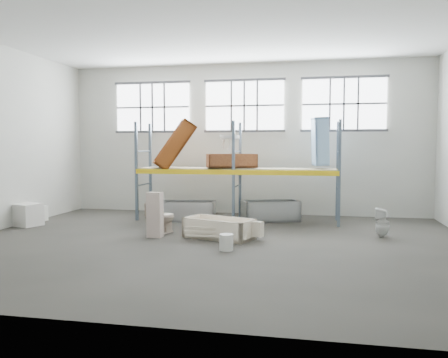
% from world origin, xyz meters
% --- Properties ---
extents(floor, '(12.00, 10.00, 0.10)m').
position_xyz_m(floor, '(0.00, 0.00, -0.05)').
color(floor, '#403D37').
rests_on(floor, ground).
extents(ceiling, '(12.00, 10.00, 0.10)m').
position_xyz_m(ceiling, '(0.00, 0.00, 5.05)').
color(ceiling, silver).
rests_on(ceiling, ground).
extents(wall_back, '(12.00, 0.10, 5.00)m').
position_xyz_m(wall_back, '(0.00, 5.05, 2.50)').
color(wall_back, beige).
rests_on(wall_back, ground).
extents(wall_front, '(12.00, 0.10, 5.00)m').
position_xyz_m(wall_front, '(0.00, -5.05, 2.50)').
color(wall_front, '#9E9E92').
rests_on(wall_front, ground).
extents(window_left, '(2.60, 0.04, 1.60)m').
position_xyz_m(window_left, '(-3.20, 4.94, 3.60)').
color(window_left, white).
rests_on(window_left, wall_back).
extents(window_mid, '(2.60, 0.04, 1.60)m').
position_xyz_m(window_mid, '(0.00, 4.94, 3.60)').
color(window_mid, white).
rests_on(window_mid, wall_back).
extents(window_right, '(2.60, 0.04, 1.60)m').
position_xyz_m(window_right, '(3.20, 4.94, 3.60)').
color(window_right, white).
rests_on(window_right, wall_back).
extents(rack_upright_la, '(0.08, 0.08, 3.00)m').
position_xyz_m(rack_upright_la, '(-3.00, 2.90, 1.50)').
color(rack_upright_la, slate).
rests_on(rack_upright_la, floor).
extents(rack_upright_lb, '(0.08, 0.08, 3.00)m').
position_xyz_m(rack_upright_lb, '(-3.00, 4.10, 1.50)').
color(rack_upright_lb, slate).
rests_on(rack_upright_lb, floor).
extents(rack_upright_ma, '(0.08, 0.08, 3.00)m').
position_xyz_m(rack_upright_ma, '(0.00, 2.90, 1.50)').
color(rack_upright_ma, slate).
rests_on(rack_upright_ma, floor).
extents(rack_upright_mb, '(0.08, 0.08, 3.00)m').
position_xyz_m(rack_upright_mb, '(0.00, 4.10, 1.50)').
color(rack_upright_mb, slate).
rests_on(rack_upright_mb, floor).
extents(rack_upright_ra, '(0.08, 0.08, 3.00)m').
position_xyz_m(rack_upright_ra, '(3.00, 2.90, 1.50)').
color(rack_upright_ra, slate).
rests_on(rack_upright_ra, floor).
extents(rack_upright_rb, '(0.08, 0.08, 3.00)m').
position_xyz_m(rack_upright_rb, '(3.00, 4.10, 1.50)').
color(rack_upright_rb, slate).
rests_on(rack_upright_rb, floor).
extents(rack_beam_front, '(6.00, 0.10, 0.14)m').
position_xyz_m(rack_beam_front, '(0.00, 2.90, 1.50)').
color(rack_beam_front, yellow).
rests_on(rack_beam_front, floor).
extents(rack_beam_back, '(6.00, 0.10, 0.14)m').
position_xyz_m(rack_beam_back, '(0.00, 4.10, 1.50)').
color(rack_beam_back, yellow).
rests_on(rack_beam_back, floor).
extents(shelf_deck, '(5.90, 1.10, 0.03)m').
position_xyz_m(shelf_deck, '(0.00, 3.50, 1.58)').
color(shelf_deck, gray).
rests_on(shelf_deck, floor).
extents(wet_patch, '(1.80, 1.80, 0.00)m').
position_xyz_m(wet_patch, '(0.00, 2.70, 0.00)').
color(wet_patch, black).
rests_on(wet_patch, floor).
extents(bathtub_beige, '(1.84, 1.29, 0.49)m').
position_xyz_m(bathtub_beige, '(0.05, 0.66, 0.25)').
color(bathtub_beige, '#F9E8CC').
rests_on(bathtub_beige, floor).
extents(cistern_spare, '(0.42, 0.32, 0.36)m').
position_xyz_m(cistern_spare, '(0.96, 0.56, 0.28)').
color(cistern_spare, beige).
rests_on(cistern_spare, bathtub_beige).
extents(sink_in_tub, '(0.59, 0.59, 0.16)m').
position_xyz_m(sink_in_tub, '(0.21, 0.65, 0.16)').
color(sink_in_tub, beige).
rests_on(sink_in_tub, bathtub_beige).
extents(toilet_beige, '(0.74, 0.93, 0.83)m').
position_xyz_m(toilet_beige, '(-1.55, 1.00, 0.42)').
color(toilet_beige, beige).
rests_on(toilet_beige, floor).
extents(cistern_tall, '(0.38, 0.26, 1.12)m').
position_xyz_m(cistern_tall, '(-1.54, 0.46, 0.56)').
color(cistern_tall, '#C7AEA3').
rests_on(cistern_tall, floor).
extents(toilet_white, '(0.41, 0.40, 0.73)m').
position_xyz_m(toilet_white, '(4.00, 1.59, 0.36)').
color(toilet_white, white).
rests_on(toilet_white, floor).
extents(steel_tub_left, '(1.70, 0.95, 0.59)m').
position_xyz_m(steel_tub_left, '(-1.44, 3.11, 0.30)').
color(steel_tub_left, '#B8BAC0').
rests_on(steel_tub_left, floor).
extents(steel_tub_right, '(1.85, 1.38, 0.62)m').
position_xyz_m(steel_tub_right, '(1.02, 3.56, 0.31)').
color(steel_tub_right, '#B0B5B8').
rests_on(steel_tub_right, floor).
extents(rust_tub_flat, '(1.62, 1.16, 0.41)m').
position_xyz_m(rust_tub_flat, '(-0.14, 3.39, 1.82)').
color(rust_tub_flat, '#965A2A').
rests_on(rust_tub_flat, shelf_deck).
extents(rust_tub_tilted, '(1.53, 1.24, 1.62)m').
position_xyz_m(rust_tub_tilted, '(-1.94, 3.39, 2.29)').
color(rust_tub_tilted, '#923A13').
rests_on(rust_tub_tilted, shelf_deck).
extents(sink_on_shelf, '(0.74, 0.67, 0.54)m').
position_xyz_m(sink_on_shelf, '(-0.17, 3.17, 2.09)').
color(sink_on_shelf, silver).
rests_on(sink_on_shelf, rust_tub_flat).
extents(blue_tub_upright, '(0.57, 0.74, 1.42)m').
position_xyz_m(blue_tub_upright, '(2.47, 3.69, 2.40)').
color(blue_tub_upright, '#89B4E2').
rests_on(blue_tub_upright, shelf_deck).
extents(bucket, '(0.31, 0.31, 0.35)m').
position_xyz_m(bucket, '(0.48, -0.62, 0.18)').
color(bucket, silver).
rests_on(bucket, floor).
extents(carton_near, '(0.89, 0.82, 0.63)m').
position_xyz_m(carton_near, '(-5.71, 1.36, 0.32)').
color(carton_near, silver).
rests_on(carton_near, floor).
extents(carton_far, '(0.66, 0.66, 0.46)m').
position_xyz_m(carton_far, '(-5.96, 2.10, 0.23)').
color(carton_far, silver).
rests_on(carton_far, floor).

